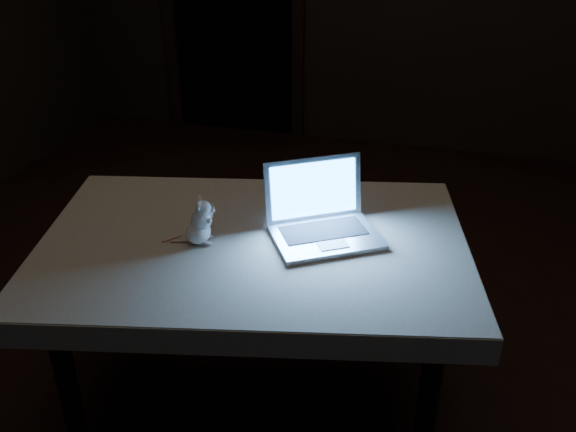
% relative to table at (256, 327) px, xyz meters
% --- Properties ---
extents(floor, '(5.00, 5.00, 0.00)m').
position_rel_table_xyz_m(floor, '(0.06, 0.23, -0.35)').
color(floor, black).
rests_on(floor, ground).
extents(table, '(1.47, 1.11, 0.71)m').
position_rel_table_xyz_m(table, '(0.00, 0.00, 0.00)').
color(table, black).
rests_on(table, floor).
extents(tablecloth, '(1.64, 1.35, 0.09)m').
position_rel_table_xyz_m(tablecloth, '(-0.07, -0.03, 0.32)').
color(tablecloth, beige).
rests_on(tablecloth, table).
extents(laptop, '(0.45, 0.43, 0.23)m').
position_rel_table_xyz_m(laptop, '(0.23, 0.07, 0.48)').
color(laptop, silver).
rests_on(laptop, tablecloth).
extents(plush_mouse, '(0.13, 0.13, 0.16)m').
position_rel_table_xyz_m(plush_mouse, '(-0.17, -0.06, 0.44)').
color(plush_mouse, white).
rests_on(plush_mouse, tablecloth).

